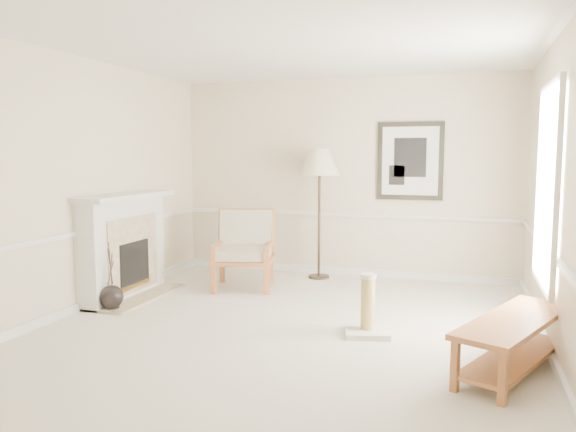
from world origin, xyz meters
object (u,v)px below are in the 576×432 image
(armchair, at_px, (244,245))
(bench, at_px, (515,335))
(floor_vase, at_px, (111,298))
(floor_lamp, at_px, (320,166))
(scratching_post, at_px, (367,315))

(armchair, relative_size, bench, 0.63)
(floor_vase, relative_size, floor_lamp, 0.43)
(floor_vase, xyz_separation_m, scratching_post, (2.96, 0.05, 0.05))
(floor_vase, height_order, bench, floor_vase)
(floor_vase, bearing_deg, scratching_post, 0.93)
(armchair, bearing_deg, scratching_post, -53.10)
(floor_vase, xyz_separation_m, floor_lamp, (1.85, 2.39, 1.48))
(floor_vase, xyz_separation_m, armchair, (1.01, 1.59, 0.41))
(bench, height_order, scratching_post, scratching_post)
(floor_vase, relative_size, bench, 0.49)
(floor_lamp, relative_size, bench, 1.14)
(armchair, height_order, bench, armchair)
(armchair, xyz_separation_m, floor_lamp, (0.84, 0.80, 1.07))
(armchair, height_order, floor_lamp, floor_lamp)
(bench, relative_size, scratching_post, 2.67)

